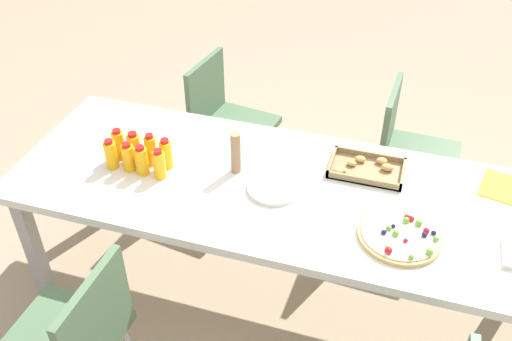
{
  "coord_description": "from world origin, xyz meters",
  "views": [
    {
      "loc": [
        0.43,
        -1.77,
        2.22
      ],
      "look_at": [
        -0.13,
        0.04,
        0.75
      ],
      "focal_mm": 39.48,
      "sensor_mm": 36.0,
      "label": 1
    }
  ],
  "objects_px": {
    "juice_bottle_5": "(134,147)",
    "juice_bottle_7": "(166,154)",
    "chair_far_left": "(225,117)",
    "fruit_pizza": "(401,235)",
    "chair_far_right": "(408,148)",
    "chair_near_left": "(75,337)",
    "juice_bottle_3": "(159,164)",
    "juice_bottle_1": "(128,157)",
    "juice_bottle_2": "(142,161)",
    "snack_tray": "(366,169)",
    "juice_bottle_6": "(151,150)",
    "party_table": "(283,197)",
    "cardboard_tube": "(236,153)",
    "juice_bottle_0": "(111,155)",
    "juice_bottle_4": "(119,145)",
    "plate_stack": "(273,188)"
  },
  "relations": [
    {
      "from": "chair_far_left",
      "to": "juice_bottle_3",
      "type": "bearing_deg",
      "value": 10.2
    },
    {
      "from": "snack_tray",
      "to": "juice_bottle_7",
      "type": "bearing_deg",
      "value": -164.81
    },
    {
      "from": "juice_bottle_5",
      "to": "juice_bottle_7",
      "type": "bearing_deg",
      "value": -3.43
    },
    {
      "from": "juice_bottle_0",
      "to": "juice_bottle_4",
      "type": "relative_size",
      "value": 0.96
    },
    {
      "from": "juice_bottle_0",
      "to": "party_table",
      "type": "bearing_deg",
      "value": 7.06
    },
    {
      "from": "juice_bottle_0",
      "to": "juice_bottle_3",
      "type": "xyz_separation_m",
      "value": [
        0.23,
        0.0,
        -0.0
      ]
    },
    {
      "from": "juice_bottle_2",
      "to": "juice_bottle_7",
      "type": "distance_m",
      "value": 0.11
    },
    {
      "from": "fruit_pizza",
      "to": "plate_stack",
      "type": "relative_size",
      "value": 1.46
    },
    {
      "from": "chair_far_right",
      "to": "chair_far_left",
      "type": "bearing_deg",
      "value": -86.83
    },
    {
      "from": "juice_bottle_1",
      "to": "juice_bottle_2",
      "type": "height_order",
      "value": "juice_bottle_2"
    },
    {
      "from": "party_table",
      "to": "juice_bottle_6",
      "type": "bearing_deg",
      "value": -178.74
    },
    {
      "from": "party_table",
      "to": "juice_bottle_2",
      "type": "xyz_separation_m",
      "value": [
        -0.6,
        -0.09,
        0.13
      ]
    },
    {
      "from": "fruit_pizza",
      "to": "juice_bottle_6",
      "type": "bearing_deg",
      "value": 172.32
    },
    {
      "from": "chair_far_right",
      "to": "juice_bottle_1",
      "type": "relative_size",
      "value": 6.11
    },
    {
      "from": "party_table",
      "to": "juice_bottle_5",
      "type": "relative_size",
      "value": 16.62
    },
    {
      "from": "plate_stack",
      "to": "juice_bottle_1",
      "type": "bearing_deg",
      "value": -175.66
    },
    {
      "from": "juice_bottle_5",
      "to": "juice_bottle_4",
      "type": "bearing_deg",
      "value": -173.13
    },
    {
      "from": "juice_bottle_3",
      "to": "party_table",
      "type": "bearing_deg",
      "value": 10.05
    },
    {
      "from": "juice_bottle_3",
      "to": "juice_bottle_6",
      "type": "relative_size",
      "value": 0.93
    },
    {
      "from": "juice_bottle_7",
      "to": "fruit_pizza",
      "type": "relative_size",
      "value": 0.45
    },
    {
      "from": "chair_far_right",
      "to": "snack_tray",
      "type": "height_order",
      "value": "chair_far_right"
    },
    {
      "from": "chair_near_left",
      "to": "juice_bottle_3",
      "type": "xyz_separation_m",
      "value": [
        0.04,
        0.69,
        0.29
      ]
    },
    {
      "from": "chair_far_left",
      "to": "juice_bottle_7",
      "type": "xyz_separation_m",
      "value": [
        0.03,
        -0.79,
        0.3
      ]
    },
    {
      "from": "juice_bottle_6",
      "to": "party_table",
      "type": "bearing_deg",
      "value": 1.26
    },
    {
      "from": "juice_bottle_4",
      "to": "juice_bottle_5",
      "type": "distance_m",
      "value": 0.07
    },
    {
      "from": "chair_near_left",
      "to": "juice_bottle_0",
      "type": "bearing_deg",
      "value": 16.8
    },
    {
      "from": "juice_bottle_4",
      "to": "cardboard_tube",
      "type": "bearing_deg",
      "value": 6.54
    },
    {
      "from": "juice_bottle_0",
      "to": "juice_bottle_1",
      "type": "bearing_deg",
      "value": 5.99
    },
    {
      "from": "chair_far_left",
      "to": "juice_bottle_5",
      "type": "height_order",
      "value": "juice_bottle_5"
    },
    {
      "from": "juice_bottle_1",
      "to": "cardboard_tube",
      "type": "xyz_separation_m",
      "value": [
        0.44,
        0.13,
        0.03
      ]
    },
    {
      "from": "chair_far_left",
      "to": "fruit_pizza",
      "type": "bearing_deg",
      "value": 56.56
    },
    {
      "from": "juice_bottle_1",
      "to": "juice_bottle_5",
      "type": "relative_size",
      "value": 0.97
    },
    {
      "from": "juice_bottle_1",
      "to": "fruit_pizza",
      "type": "xyz_separation_m",
      "value": [
        1.16,
        -0.08,
        -0.05
      ]
    },
    {
      "from": "cardboard_tube",
      "to": "juice_bottle_1",
      "type": "bearing_deg",
      "value": -164.14
    },
    {
      "from": "cardboard_tube",
      "to": "party_table",
      "type": "bearing_deg",
      "value": -10.74
    },
    {
      "from": "juice_bottle_3",
      "to": "juice_bottle_1",
      "type": "bearing_deg",
      "value": 177.07
    },
    {
      "from": "chair_near_left",
      "to": "juice_bottle_5",
      "type": "distance_m",
      "value": 0.83
    },
    {
      "from": "juice_bottle_0",
      "to": "juice_bottle_4",
      "type": "height_order",
      "value": "juice_bottle_4"
    },
    {
      "from": "juice_bottle_3",
      "to": "juice_bottle_7",
      "type": "distance_m",
      "value": 0.07
    },
    {
      "from": "snack_tray",
      "to": "juice_bottle_0",
      "type": "bearing_deg",
      "value": -164.2
    },
    {
      "from": "fruit_pizza",
      "to": "cardboard_tube",
      "type": "xyz_separation_m",
      "value": [
        -0.72,
        0.2,
        0.08
      ]
    },
    {
      "from": "chair_far_left",
      "to": "chair_far_right",
      "type": "bearing_deg",
      "value": 98.82
    },
    {
      "from": "chair_far_left",
      "to": "juice_bottle_0",
      "type": "xyz_separation_m",
      "value": [
        -0.2,
        -0.86,
        0.3
      ]
    },
    {
      "from": "juice_bottle_5",
      "to": "juice_bottle_7",
      "type": "distance_m",
      "value": 0.16
    },
    {
      "from": "juice_bottle_6",
      "to": "cardboard_tube",
      "type": "height_order",
      "value": "cardboard_tube"
    },
    {
      "from": "juice_bottle_5",
      "to": "party_table",
      "type": "bearing_deg",
      "value": 0.79
    },
    {
      "from": "juice_bottle_0",
      "to": "juice_bottle_3",
      "type": "distance_m",
      "value": 0.23
    },
    {
      "from": "chair_far_right",
      "to": "chair_near_left",
      "type": "xyz_separation_m",
      "value": [
        -1.04,
        -1.56,
        0.0
      ]
    },
    {
      "from": "chair_near_left",
      "to": "chair_far_left",
      "type": "xyz_separation_m",
      "value": [
        0.02,
        1.55,
        0.0
      ]
    },
    {
      "from": "fruit_pizza",
      "to": "juice_bottle_3",
      "type": "bearing_deg",
      "value": 176.13
    }
  ]
}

